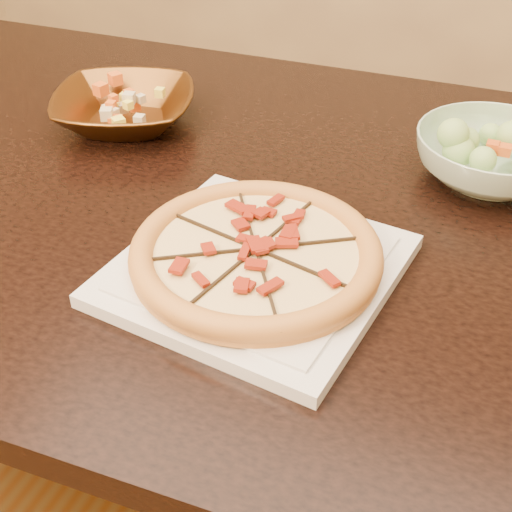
% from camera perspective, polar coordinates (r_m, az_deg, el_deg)
% --- Properties ---
extents(dining_table, '(1.56, 1.04, 0.75)m').
position_cam_1_polar(dining_table, '(1.08, -2.19, 1.33)').
color(dining_table, black).
rests_on(dining_table, floor).
extents(plate, '(0.35, 0.35, 0.02)m').
position_cam_1_polar(plate, '(0.86, 0.00, -1.04)').
color(plate, silver).
rests_on(plate, dining_table).
extents(pizza, '(0.30, 0.30, 0.03)m').
position_cam_1_polar(pizza, '(0.85, -0.00, 0.22)').
color(pizza, '#AA6425').
rests_on(pizza, plate).
extents(bronze_bowl, '(0.29, 0.29, 0.06)m').
position_cam_1_polar(bronze_bowl, '(1.22, -10.47, 11.51)').
color(bronze_bowl, '#5A3614').
rests_on(bronze_bowl, dining_table).
extents(mixed_dish, '(0.11, 0.10, 0.03)m').
position_cam_1_polar(mixed_dish, '(1.20, -10.74, 13.31)').
color(mixed_dish, '#C5B38E').
rests_on(mixed_dish, bronze_bowl).
extents(salad_bowl, '(0.23, 0.23, 0.07)m').
position_cam_1_polar(salad_bowl, '(1.09, 18.40, 7.50)').
color(salad_bowl, '#A8C6B0').
rests_on(salad_bowl, dining_table).
extents(salad, '(0.08, 0.12, 0.04)m').
position_cam_1_polar(salad, '(1.07, 18.90, 9.98)').
color(salad, '#9EC079').
rests_on(salad, salad_bowl).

